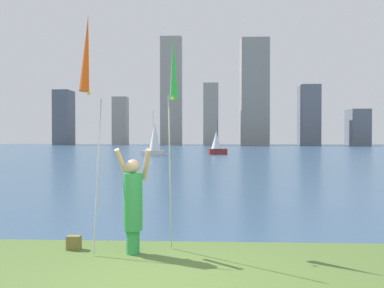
{
  "coord_description": "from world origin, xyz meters",
  "views": [
    {
      "loc": [
        0.73,
        -5.71,
        1.99
      ],
      "look_at": [
        -0.4,
        18.93,
        1.59
      ],
      "focal_mm": 39.75,
      "sensor_mm": 36.0,
      "label": 1
    }
  ],
  "objects_px": {
    "person": "(133,202)",
    "kite_flag_right": "(173,74)",
    "kite_flag_left": "(87,58)",
    "sailboat_3": "(154,140)",
    "bag": "(74,243)"
  },
  "relations": [
    {
      "from": "kite_flag_right",
      "to": "sailboat_3",
      "type": "relative_size",
      "value": 0.77
    },
    {
      "from": "person",
      "to": "kite_flag_left",
      "type": "relative_size",
      "value": 0.46
    },
    {
      "from": "bag",
      "to": "sailboat_3",
      "type": "bearing_deg",
      "value": 95.56
    },
    {
      "from": "kite_flag_right",
      "to": "bag",
      "type": "distance_m",
      "value": 3.52
    },
    {
      "from": "kite_flag_left",
      "to": "person",
      "type": "bearing_deg",
      "value": 39.89
    },
    {
      "from": "bag",
      "to": "sailboat_3",
      "type": "relative_size",
      "value": 0.05
    },
    {
      "from": "kite_flag_left",
      "to": "sailboat_3",
      "type": "height_order",
      "value": "sailboat_3"
    },
    {
      "from": "person",
      "to": "bag",
      "type": "distance_m",
      "value": 1.35
    },
    {
      "from": "person",
      "to": "bag",
      "type": "bearing_deg",
      "value": 154.71
    },
    {
      "from": "bag",
      "to": "kite_flag_right",
      "type": "bearing_deg",
      "value": 15.5
    },
    {
      "from": "kite_flag_right",
      "to": "sailboat_3",
      "type": "xyz_separation_m",
      "value": [
        -5.39,
        37.16,
        -1.43
      ]
    },
    {
      "from": "kite_flag_left",
      "to": "sailboat_3",
      "type": "distance_m",
      "value": 38.63
    },
    {
      "from": "sailboat_3",
      "to": "person",
      "type": "bearing_deg",
      "value": -82.84
    },
    {
      "from": "kite_flag_left",
      "to": "bag",
      "type": "bearing_deg",
      "value": 121.94
    },
    {
      "from": "person",
      "to": "kite_flag_left",
      "type": "height_order",
      "value": "kite_flag_left"
    },
    {
      "from": "person",
      "to": "kite_flag_right",
      "type": "bearing_deg",
      "value": 33.82
    },
    {
      "from": "person",
      "to": "sailboat_3",
      "type": "relative_size",
      "value": 0.37
    },
    {
      "from": "person",
      "to": "kite_flag_right",
      "type": "xyz_separation_m",
      "value": [
        0.63,
        0.7,
        2.27
      ]
    },
    {
      "from": "bag",
      "to": "sailboat_3",
      "type": "distance_m",
      "value": 37.85
    },
    {
      "from": "person",
      "to": "sailboat_3",
      "type": "xyz_separation_m",
      "value": [
        -4.76,
        37.85,
        0.84
      ]
    },
    {
      "from": "kite_flag_left",
      "to": "bag",
      "type": "height_order",
      "value": "kite_flag_left"
    },
    {
      "from": "person",
      "to": "sailboat_3",
      "type": "bearing_deg",
      "value": 83.14
    }
  ]
}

